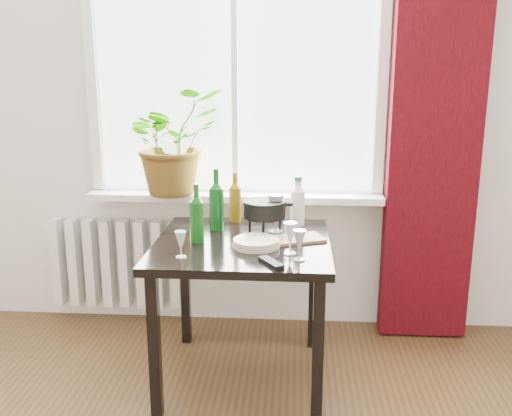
# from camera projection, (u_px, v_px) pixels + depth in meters

# --- Properties ---
(window) EXTENTS (1.72, 0.08, 1.62)m
(window) POSITION_uv_depth(u_px,v_px,m) (235.00, 61.00, 3.23)
(window) COLOR white
(window) RESTS_ON ground
(windowsill) EXTENTS (1.72, 0.20, 0.04)m
(windowsill) POSITION_uv_depth(u_px,v_px,m) (235.00, 196.00, 3.36)
(windowsill) COLOR white
(windowsill) RESTS_ON ground
(curtain) EXTENTS (0.50, 0.12, 2.56)m
(curtain) POSITION_uv_depth(u_px,v_px,m) (436.00, 117.00, 3.13)
(curtain) COLOR #320409
(curtain) RESTS_ON ground
(radiator) EXTENTS (0.80, 0.10, 0.55)m
(radiator) POSITION_uv_depth(u_px,v_px,m) (116.00, 263.00, 3.54)
(radiator) COLOR white
(radiator) RESTS_ON ground
(table) EXTENTS (0.85, 0.85, 0.74)m
(table) POSITION_uv_depth(u_px,v_px,m) (243.00, 259.00, 2.81)
(table) COLOR black
(table) RESTS_ON ground
(potted_plant) EXTENTS (0.72, 0.72, 0.61)m
(potted_plant) POSITION_uv_depth(u_px,v_px,m) (173.00, 142.00, 3.27)
(potted_plant) COLOR #3F771F
(potted_plant) RESTS_ON windowsill
(wine_bottle_left) EXTENTS (0.09, 0.09, 0.29)m
(wine_bottle_left) POSITION_uv_depth(u_px,v_px,m) (197.00, 213.00, 2.74)
(wine_bottle_left) COLOR #0D480F
(wine_bottle_left) RESTS_ON table
(wine_bottle_right) EXTENTS (0.10, 0.10, 0.33)m
(wine_bottle_right) POSITION_uv_depth(u_px,v_px,m) (216.00, 199.00, 2.95)
(wine_bottle_right) COLOR #0B3C11
(wine_bottle_right) RESTS_ON table
(bottle_amber) EXTENTS (0.09, 0.09, 0.28)m
(bottle_amber) POSITION_uv_depth(u_px,v_px,m) (235.00, 197.00, 3.11)
(bottle_amber) COLOR brown
(bottle_amber) RESTS_ON table
(cleaning_bottle) EXTENTS (0.08, 0.08, 0.27)m
(cleaning_bottle) POSITION_uv_depth(u_px,v_px,m) (298.00, 201.00, 3.04)
(cleaning_bottle) COLOR white
(cleaning_bottle) RESTS_ON table
(wineglass_front_right) EXTENTS (0.07, 0.07, 0.15)m
(wineglass_front_right) POSITION_uv_depth(u_px,v_px,m) (290.00, 238.00, 2.58)
(wineglass_front_right) COLOR silver
(wineglass_front_right) RESTS_ON table
(wineglass_far_right) EXTENTS (0.08, 0.08, 0.14)m
(wineglass_far_right) POSITION_uv_depth(u_px,v_px,m) (299.00, 245.00, 2.50)
(wineglass_far_right) COLOR #B5BCC3
(wineglass_far_right) RESTS_ON table
(wineglass_back_center) EXTENTS (0.10, 0.10, 0.20)m
(wineglass_back_center) POSITION_uv_depth(u_px,v_px,m) (276.00, 213.00, 2.92)
(wineglass_back_center) COLOR #B7BDC5
(wineglass_back_center) RESTS_ON table
(wineglass_back_left) EXTENTS (0.08, 0.08, 0.18)m
(wineglass_back_left) POSITION_uv_depth(u_px,v_px,m) (217.00, 207.00, 3.08)
(wineglass_back_left) COLOR silver
(wineglass_back_left) RESTS_ON table
(wineglass_front_left) EXTENTS (0.05, 0.05, 0.12)m
(wineglass_front_left) POSITION_uv_depth(u_px,v_px,m) (181.00, 244.00, 2.53)
(wineglass_front_left) COLOR silver
(wineglass_front_left) RESTS_ON table
(plate_stack) EXTENTS (0.23, 0.23, 0.04)m
(plate_stack) POSITION_uv_depth(u_px,v_px,m) (256.00, 243.00, 2.70)
(plate_stack) COLOR beige
(plate_stack) RESTS_ON table
(fondue_pot) EXTENTS (0.27, 0.24, 0.17)m
(fondue_pot) POSITION_uv_depth(u_px,v_px,m) (264.00, 217.00, 2.91)
(fondue_pot) COLOR black
(fondue_pot) RESTS_ON table
(tv_remote) EXTENTS (0.12, 0.15, 0.02)m
(tv_remote) POSITION_uv_depth(u_px,v_px,m) (271.00, 262.00, 2.46)
(tv_remote) COLOR black
(tv_remote) RESTS_ON table
(cutting_board) EXTENTS (0.29, 0.24, 0.01)m
(cutting_board) POSITION_uv_depth(u_px,v_px,m) (298.00, 239.00, 2.80)
(cutting_board) COLOR olive
(cutting_board) RESTS_ON table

